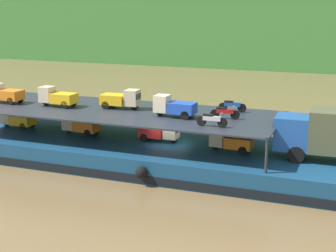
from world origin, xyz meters
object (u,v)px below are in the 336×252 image
Objects in this scene: mini_truck_lower_mid at (160,131)px; mini_truck_lower_fore at (230,141)px; mini_truck_lower_stern at (17,119)px; motorcycle_upper_centre at (225,112)px; cargo_barge at (168,154)px; mini_truck_lower_aft at (80,125)px; mini_truck_upper_bow at (174,106)px; motorcycle_upper_port at (212,120)px; mini_truck_upper_mid at (57,97)px; mini_truck_upper_fore at (121,99)px; mini_truck_upper_stern at (5,93)px; motorcycle_upper_stbd at (232,106)px.

mini_truck_lower_mid is 5.14m from mini_truck_lower_fore.
mini_truck_lower_stern is 16.26m from motorcycle_upper_centre.
cargo_barge is 4.58m from mini_truck_lower_fore.
mini_truck_lower_stern is 0.99× the size of mini_truck_lower_aft.
mini_truck_upper_bow reaches higher than motorcycle_upper_port.
mini_truck_lower_aft is (5.50, 0.03, 0.00)m from mini_truck_lower_stern.
mini_truck_lower_mid is at bearing 1.65° from mini_truck_lower_stern.
mini_truck_upper_bow is at bearing -175.75° from mini_truck_lower_fore.
mini_truck_lower_stern is at bearing 179.87° from cargo_barge.
mini_truck_lower_fore is at bearing -1.62° from mini_truck_lower_aft.
motorcycle_upper_centre is (12.23, 0.35, -0.26)m from mini_truck_upper_mid.
mini_truck_lower_fore is (5.10, -0.62, 0.00)m from mini_truck_lower_mid.
mini_truck_lower_mid is 0.99× the size of mini_truck_upper_fore.
mini_truck_upper_stern is at bearing -172.77° from mini_truck_upper_fore.
mini_truck_upper_fore is at bearing 7.23° from mini_truck_upper_stern.
mini_truck_lower_aft is 1.01× the size of mini_truck_upper_bow.
mini_truck_upper_bow is (12.93, -0.56, 2.00)m from mini_truck_lower_stern.
mini_truck_lower_fore is 1.47× the size of motorcycle_upper_stbd.
cargo_barge is 12.41m from mini_truck_lower_stern.
mini_truck_upper_bow is at bearing -1.30° from mini_truck_upper_mid.
mini_truck_lower_aft is 2.57m from mini_truck_upper_mid.
motorcycle_upper_port is at bearing -9.21° from mini_truck_upper_mid.
mini_truck_lower_fore is 1.47× the size of motorcycle_upper_centre.
cargo_barge is 1.67m from mini_truck_lower_mid.
motorcycle_upper_centre and motorcycle_upper_stbd have the same top height.
motorcycle_upper_port is (15.98, -2.31, 1.74)m from mini_truck_lower_stern.
cargo_barge is at bearing -25.65° from mini_truck_lower_mid.
mini_truck_lower_fore is at bearing -3.36° from cargo_barge.
mini_truck_upper_mid is (-12.74, -0.07, 2.00)m from mini_truck_lower_fore.
mini_truck_upper_stern is 1.46× the size of motorcycle_upper_port.
mini_truck_lower_stern is 1.46× the size of motorcycle_upper_centre.
motorcycle_upper_centre is (3.23, 0.55, -0.26)m from mini_truck_upper_bow.
mini_truck_upper_fore is (3.06, 0.54, 2.00)m from mini_truck_lower_aft.
motorcycle_upper_centre is at bearing -0.02° from mini_truck_lower_stern.
motorcycle_upper_centre reaches higher than mini_truck_lower_stern.
mini_truck_upper_mid is at bearing -177.75° from cargo_barge.
mini_truck_lower_stern is at bearing -176.16° from mini_truck_upper_fore.
motorcycle_upper_stbd is (0.09, 4.61, 0.00)m from motorcycle_upper_port.
mini_truck_lower_mid is 1.44× the size of motorcycle_upper_stbd.
mini_truck_upper_stern is 16.65m from motorcycle_upper_centre.
mini_truck_upper_mid is at bearing -174.82° from mini_truck_lower_mid.
mini_truck_upper_stern and mini_truck_upper_fore have the same top height.
motorcycle_upper_centre is (4.59, -0.34, 1.74)m from mini_truck_lower_mid.
mini_truck_lower_aft is 1.47× the size of motorcycle_upper_centre.
mini_truck_lower_aft is at bearing 14.00° from mini_truck_upper_mid.
mini_truck_upper_mid reaches higher than cargo_barge.
mini_truck_upper_fore is 1.47× the size of motorcycle_upper_centre.
mini_truck_upper_mid reaches higher than motorcycle_upper_stbd.
mini_truck_lower_aft is 1.47× the size of motorcycle_upper_stbd.
mini_truck_upper_mid is 1.45× the size of motorcycle_upper_port.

